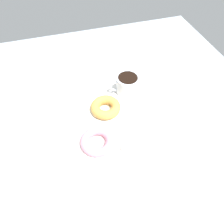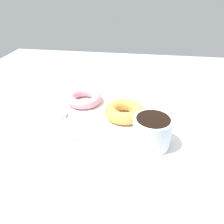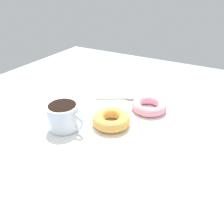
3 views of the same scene
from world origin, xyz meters
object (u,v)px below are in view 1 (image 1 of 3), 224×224
at_px(coffee_cup, 127,84).
at_px(donut_near_cup, 106,107).
at_px(donut_far, 97,141).
at_px(spoon, 129,143).

distance_m(coffee_cup, donut_near_cup, 0.13).
relative_size(coffee_cup, donut_far, 1.04).
bearing_deg(coffee_cup, donut_near_cup, 124.66).
bearing_deg(spoon, donut_near_cup, 12.68).
bearing_deg(coffee_cup, donut_far, 140.19).
height_order(donut_near_cup, spoon, donut_near_cup).
distance_m(donut_far, spoon, 0.10).
bearing_deg(spoon, coffee_cup, -16.97).
bearing_deg(donut_far, coffee_cup, -39.81).
distance_m(donut_near_cup, spoon, 0.16).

